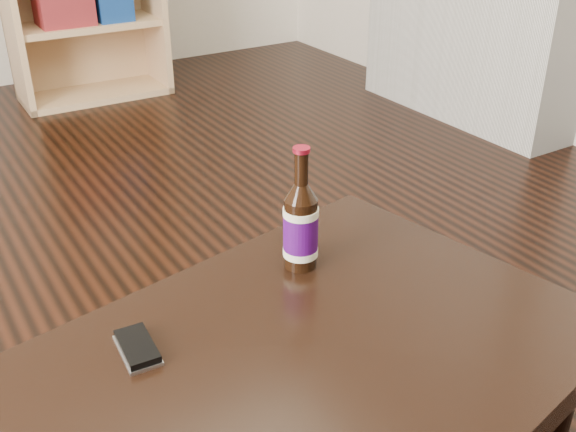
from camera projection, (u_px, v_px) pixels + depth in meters
coffee_table at (260, 409)px, 1.11m from camera, size 1.33×0.93×0.46m
beer_bottle at (301, 226)px, 1.34m from camera, size 0.09×0.09×0.26m
phone at (137, 348)px, 1.14m from camera, size 0.06×0.11×0.02m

